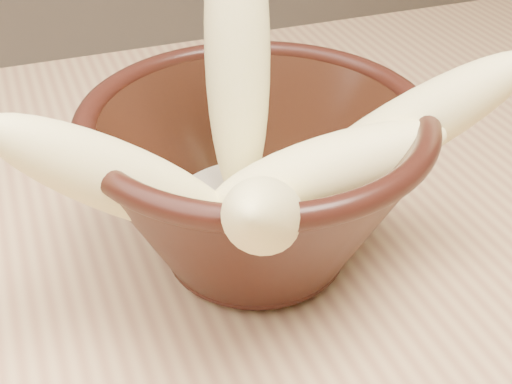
# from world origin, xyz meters

# --- Properties ---
(bowl) EXTENTS (0.20, 0.20, 0.11)m
(bowl) POSITION_xyz_m (0.06, 0.03, 0.81)
(bowl) COLOR black
(bowl) RESTS_ON table
(milk_puddle) EXTENTS (0.11, 0.11, 0.02)m
(milk_puddle) POSITION_xyz_m (0.06, 0.03, 0.79)
(milk_puddle) COLOR beige
(milk_puddle) RESTS_ON bowl
(banana_upright) EXTENTS (0.06, 0.08, 0.19)m
(banana_upright) POSITION_xyz_m (0.06, 0.06, 0.88)
(banana_upright) COLOR #F1E78E
(banana_upright) RESTS_ON bowl
(banana_left) EXTENTS (0.15, 0.06, 0.13)m
(banana_left) POSITION_xyz_m (-0.02, 0.01, 0.84)
(banana_left) COLOR #F1E78E
(banana_left) RESTS_ON bowl
(banana_right) EXTENTS (0.15, 0.10, 0.13)m
(banana_right) POSITION_xyz_m (0.14, 0.01, 0.84)
(banana_right) COLOR #F1E78E
(banana_right) RESTS_ON bowl
(banana_across) EXTENTS (0.15, 0.07, 0.08)m
(banana_across) POSITION_xyz_m (0.09, 0.00, 0.83)
(banana_across) COLOR #F1E78E
(banana_across) RESTS_ON bowl
(banana_front) EXTENTS (0.10, 0.15, 0.13)m
(banana_front) POSITION_xyz_m (0.04, -0.04, 0.84)
(banana_front) COLOR #F1E78E
(banana_front) RESTS_ON bowl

